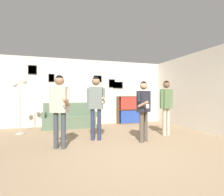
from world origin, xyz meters
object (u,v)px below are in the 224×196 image
object	(u,v)px
couch	(69,119)
person_player_foreground_left	(60,103)
bottle_on_floor	(57,129)
bookshelf	(130,110)
person_watcher_holding_cup	(144,105)
person_spectator_near_bookshelf	(166,102)
person_player_foreground_center	(96,101)
floor_lamp	(20,97)

from	to	relation	value
couch	person_player_foreground_left	world-z (taller)	person_player_foreground_left
person_player_foreground_left	bottle_on_floor	xyz separation A→B (m)	(-0.08, 1.92, -0.94)
couch	person_player_foreground_left	bearing A→B (deg)	-98.24
bookshelf	couch	bearing A→B (deg)	-175.75
person_watcher_holding_cup	bottle_on_floor	world-z (taller)	person_watcher_holding_cup
person_player_foreground_left	bookshelf	bearing A→B (deg)	44.33
bookshelf	person_spectator_near_bookshelf	distance (m)	2.50
couch	person_player_foreground_center	world-z (taller)	person_player_foreground_center
bookshelf	person_spectator_near_bookshelf	bearing A→B (deg)	-86.06
couch	person_player_foreground_left	distance (m)	2.83
person_player_foreground_center	person_spectator_near_bookshelf	bearing A→B (deg)	-1.46
bookshelf	person_spectator_near_bookshelf	xyz separation A→B (m)	(0.17, -2.46, 0.44)
person_player_foreground_left	person_spectator_near_bookshelf	world-z (taller)	person_player_foreground_left
person_player_foreground_left	person_watcher_holding_cup	distance (m)	2.11
person_player_foreground_left	floor_lamp	bearing A→B (deg)	121.21
floor_lamp	person_player_foreground_center	bearing A→B (deg)	-34.00
person_spectator_near_bookshelf	bottle_on_floor	xyz separation A→B (m)	(-3.21, 1.48, -0.93)
bookshelf	floor_lamp	xyz separation A→B (m)	(-4.14, -0.97, 0.57)
person_spectator_near_bookshelf	person_player_foreground_center	bearing A→B (deg)	178.54
bookshelf	bottle_on_floor	world-z (taller)	bookshelf
bookshelf	bottle_on_floor	xyz separation A→B (m)	(-3.05, -0.98, -0.49)
couch	person_watcher_holding_cup	distance (m)	3.32
person_player_foreground_center	person_spectator_near_bookshelf	size ratio (longest dim) A/B	1.03
person_watcher_holding_cup	bottle_on_floor	xyz separation A→B (m)	(-2.18, 1.97, -0.87)
couch	person_player_foreground_left	xyz separation A→B (m)	(-0.39, -2.71, 0.74)
floor_lamp	person_player_foreground_center	world-z (taller)	floor_lamp
bottle_on_floor	person_player_foreground_center	bearing A→B (deg)	-54.06
couch	bookshelf	distance (m)	2.60
floor_lamp	person_spectator_near_bookshelf	xyz separation A→B (m)	(4.31, -1.49, -0.14)
bookshelf	person_player_foreground_left	xyz separation A→B (m)	(-2.97, -2.90, 0.45)
couch	bookshelf	bearing A→B (deg)	4.25
person_watcher_holding_cup	person_spectator_near_bookshelf	world-z (taller)	person_spectator_near_bookshelf
person_watcher_holding_cup	person_spectator_near_bookshelf	distance (m)	1.14
person_player_foreground_center	bottle_on_floor	bearing A→B (deg)	125.94
bookshelf	floor_lamp	world-z (taller)	floor_lamp
person_spectator_near_bookshelf	couch	bearing A→B (deg)	140.45
person_player_foreground_left	couch	bearing A→B (deg)	81.76
floor_lamp	bottle_on_floor	world-z (taller)	floor_lamp
person_watcher_holding_cup	person_spectator_near_bookshelf	xyz separation A→B (m)	(1.03, 0.50, 0.06)
floor_lamp	bottle_on_floor	size ratio (longest dim) A/B	6.83
couch	bottle_on_floor	bearing A→B (deg)	-120.60
bookshelf	floor_lamp	bearing A→B (deg)	-166.75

